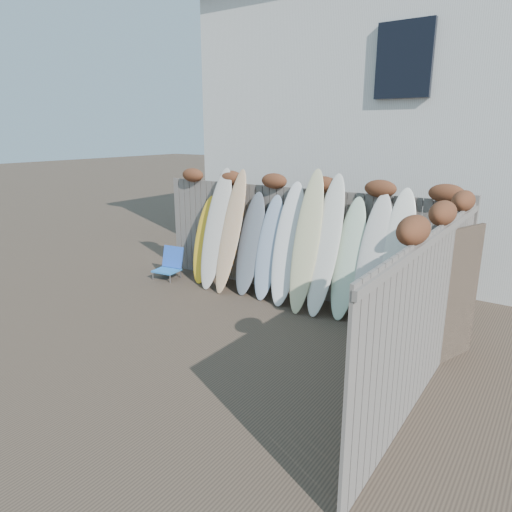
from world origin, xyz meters
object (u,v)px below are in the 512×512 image
Objects in this scene: wooden_crate at (411,344)px; surfboard_0 at (205,240)px; lattice_panel at (450,298)px; beach_chair at (170,264)px.

surfboard_0 is at bearing 165.35° from wooden_crate.
wooden_crate is 0.78m from lattice_panel.
surfboard_0 reaches higher than beach_chair.
wooden_crate is 0.36× the size of surfboard_0.
beach_chair is 0.99m from surfboard_0.
beach_chair is 0.36× the size of surfboard_0.
wooden_crate is at bearing -111.74° from lattice_panel.
wooden_crate is at bearing -17.70° from surfboard_0.
beach_chair is 1.00× the size of wooden_crate.
beach_chair is 5.35m from wooden_crate.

